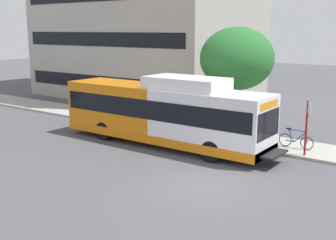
# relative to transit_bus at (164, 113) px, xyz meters

# --- Properties ---
(ground_plane) EXTENTS (120.00, 120.00, 0.00)m
(ground_plane) POSITION_rel_transit_bus_xyz_m (-3.82, 3.11, -1.70)
(ground_plane) COLOR #4C4C51
(sidewalk_curb) EXTENTS (3.00, 56.00, 0.14)m
(sidewalk_curb) POSITION_rel_transit_bus_xyz_m (3.18, 1.11, -1.63)
(sidewalk_curb) COLOR #A8A399
(sidewalk_curb) RESTS_ON ground
(transit_bus) EXTENTS (2.58, 12.25, 3.65)m
(transit_bus) POSITION_rel_transit_bus_xyz_m (0.00, 0.00, 0.00)
(transit_bus) COLOR white
(transit_bus) RESTS_ON ground
(bus_stop_sign_pole) EXTENTS (0.10, 0.36, 2.60)m
(bus_stop_sign_pole) POSITION_rel_transit_bus_xyz_m (1.98, -6.76, -0.05)
(bus_stop_sign_pole) COLOR red
(bus_stop_sign_pole) RESTS_ON sidewalk_curb
(bicycle_parked) EXTENTS (0.52, 1.76, 1.02)m
(bicycle_parked) POSITION_rel_transit_bus_xyz_m (2.96, -5.99, -1.14)
(bicycle_parked) COLOR black
(bicycle_parked) RESTS_ON sidewalk_curb
(street_tree_near_stop) EXTENTS (4.14, 4.14, 5.96)m
(street_tree_near_stop) POSITION_rel_transit_bus_xyz_m (4.25, -1.92, 2.62)
(street_tree_near_stop) COLOR #4C3823
(street_tree_near_stop) RESTS_ON sidewalk_curb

